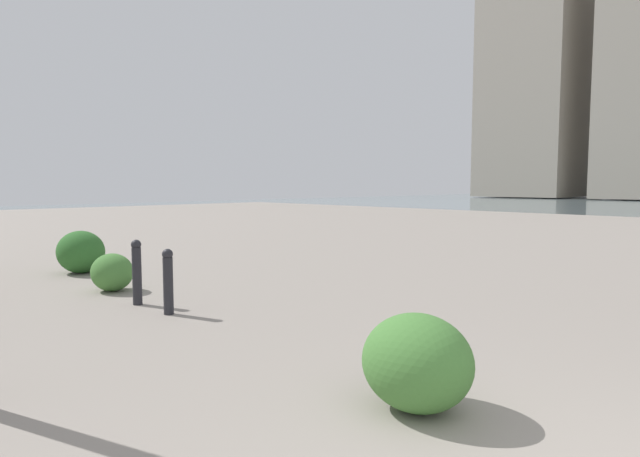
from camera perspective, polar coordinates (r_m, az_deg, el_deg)
name	(u,v)px	position (r m, az deg, el deg)	size (l,w,h in m)	color
building_annex	(543,36)	(74.73, 22.75, 18.47)	(10.43, 14.73, 41.40)	#9E9384
bollard_near	(168,280)	(6.73, -15.93, -5.34)	(0.13, 0.13, 0.80)	#232328
bollard_mid	(137,271)	(7.38, -18.99, -4.31)	(0.13, 0.13, 0.86)	#232328
shrub_low	(81,252)	(10.36, -24.21, -2.29)	(0.88, 0.80, 0.75)	#2D6628
shrub_round	(112,272)	(8.46, -21.34, -4.38)	(0.66, 0.59, 0.56)	#477F38
shrub_wide	(417,362)	(3.89, 10.32, -13.88)	(0.80, 0.72, 0.68)	#477F38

